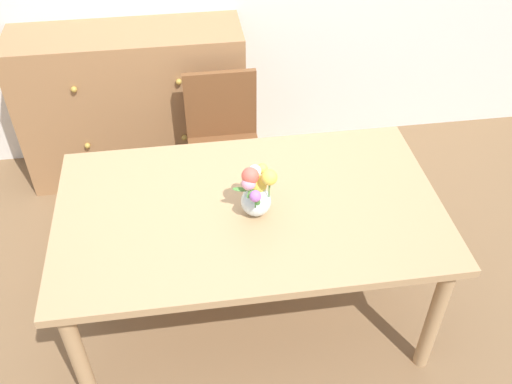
{
  "coord_description": "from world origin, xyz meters",
  "views": [
    {
      "loc": [
        -0.24,
        -1.87,
        2.47
      ],
      "look_at": [
        0.02,
        -0.05,
        0.87
      ],
      "focal_mm": 39.86,
      "sensor_mm": 36.0,
      "label": 1
    }
  ],
  "objects_px": {
    "dining_table": "(249,219)",
    "dresser": "(134,105)",
    "chair_far": "(224,139)",
    "flower_vase": "(257,191)"
  },
  "relations": [
    {
      "from": "dresser",
      "to": "chair_far",
      "type": "bearing_deg",
      "value": -41.85
    },
    {
      "from": "chair_far",
      "to": "flower_vase",
      "type": "distance_m",
      "value": 0.97
    },
    {
      "from": "chair_far",
      "to": "flower_vase",
      "type": "height_order",
      "value": "flower_vase"
    },
    {
      "from": "chair_far",
      "to": "dresser",
      "type": "height_order",
      "value": "dresser"
    },
    {
      "from": "dining_table",
      "to": "flower_vase",
      "type": "bearing_deg",
      "value": -56.48
    },
    {
      "from": "dining_table",
      "to": "dresser",
      "type": "height_order",
      "value": "dresser"
    },
    {
      "from": "dining_table",
      "to": "dresser",
      "type": "distance_m",
      "value": 1.46
    },
    {
      "from": "chair_far",
      "to": "flower_vase",
      "type": "xyz_separation_m",
      "value": [
        0.07,
        -0.9,
        0.35
      ]
    },
    {
      "from": "chair_far",
      "to": "dining_table",
      "type": "bearing_deg",
      "value": 92.58
    },
    {
      "from": "chair_far",
      "to": "dresser",
      "type": "xyz_separation_m",
      "value": [
        -0.53,
        0.47,
        -0.02
      ]
    }
  ]
}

